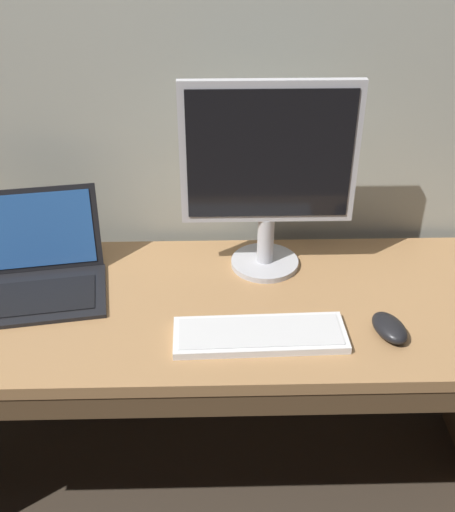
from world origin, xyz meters
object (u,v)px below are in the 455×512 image
(wired_keyboard, at_px, (260,335))
(laptop_black, at_px, (37,271))
(computer_mouse, at_px, (389,328))
(external_monitor, at_px, (269,174))

(wired_keyboard, bearing_deg, laptop_black, 158.39)
(wired_keyboard, xyz_separation_m, computer_mouse, (0.31, 0.01, 0.01))
(laptop_black, distance_m, computer_mouse, 0.92)
(computer_mouse, bearing_deg, external_monitor, 115.93)
(external_monitor, relative_size, computer_mouse, 4.50)
(external_monitor, relative_size, wired_keyboard, 1.28)
(laptop_black, height_order, external_monitor, external_monitor)
(laptop_black, relative_size, computer_mouse, 3.28)
(wired_keyboard, distance_m, computer_mouse, 0.31)
(wired_keyboard, height_order, computer_mouse, computer_mouse)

